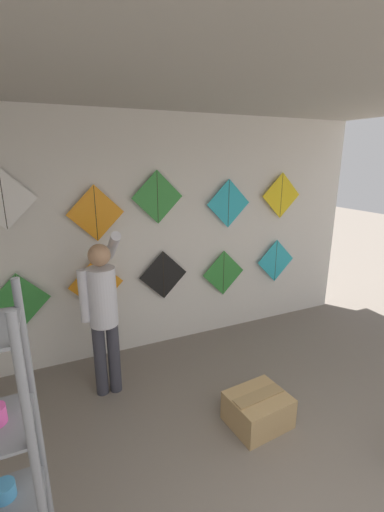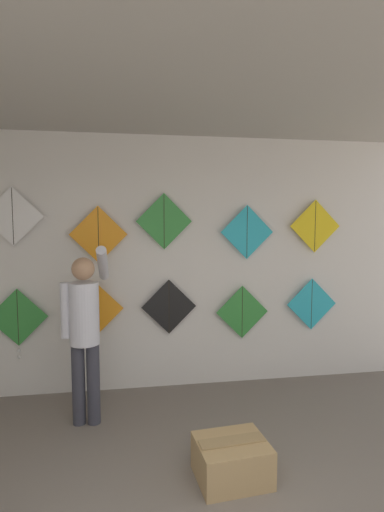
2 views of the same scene
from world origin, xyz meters
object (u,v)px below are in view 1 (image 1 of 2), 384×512
(kite_7, at_px, (157,197))
(shopkeeper, at_px, (103,307))
(kite_1, at_px, (97,287))
(kite_3, at_px, (224,273))
(kite_5, at_px, (3,199))
(kite_9, at_px, (281,196))
(kite_0, at_px, (20,303))
(kite_4, at_px, (276,261))
(cardboard_box, at_px, (258,409))
(kite_2, at_px, (163,275))
(kite_8, at_px, (229,204))
(kite_6, at_px, (96,213))

(kite_7, bearing_deg, shopkeeper, -141.10)
(kite_1, bearing_deg, kite_3, 0.03)
(kite_5, bearing_deg, kite_9, 0.00)
(kite_0, bearing_deg, kite_5, 176.45)
(kite_4, bearing_deg, cardboard_box, -130.43)
(kite_2, xyz_separation_m, kite_5, (-1.59, 0.00, 1.00))
(shopkeeper, distance_m, kite_1, 0.64)
(shopkeeper, height_order, kite_9, kite_9)
(kite_3, height_order, kite_9, kite_9)
(kite_3, height_order, kite_7, kite_7)
(kite_1, height_order, kite_7, kite_7)
(kite_0, height_order, kite_8, kite_8)
(kite_9, bearing_deg, kite_6, 180.00)
(kite_3, relative_size, kite_9, 1.00)
(kite_2, bearing_deg, kite_9, 0.00)
(kite_2, height_order, kite_4, kite_2)
(kite_0, height_order, kite_7, kite_7)
(cardboard_box, distance_m, kite_6, 2.51)
(kite_4, distance_m, kite_7, 1.99)
(kite_1, relative_size, kite_8, 1.34)
(kite_3, height_order, kite_4, kite_4)
(shopkeeper, height_order, cardboard_box, shopkeeper)
(cardboard_box, bearing_deg, kite_9, 49.25)
(kite_1, height_order, kite_2, kite_1)
(cardboard_box, xyz_separation_m, kite_8, (0.60, 1.65, 1.61))
(kite_6, xyz_separation_m, kite_9, (2.45, 0.00, 0.08))
(kite_2, height_order, kite_3, kite_2)
(kite_3, bearing_deg, cardboard_box, -108.73)
(kite_0, bearing_deg, kite_1, -0.02)
(kite_6, xyz_separation_m, kite_8, (1.63, 0.00, 0.02))
(kite_3, bearing_deg, kite_9, 0.00)
(kite_5, bearing_deg, kite_1, -0.06)
(kite_5, relative_size, kite_7, 1.00)
(kite_2, relative_size, kite_8, 1.00)
(kite_1, height_order, kite_6, kite_6)
(cardboard_box, height_order, kite_0, kite_0)
(kite_0, height_order, kite_6, kite_6)
(kite_0, height_order, kite_3, kite_0)
(cardboard_box, xyz_separation_m, kite_9, (1.42, 1.65, 1.67))
(kite_1, relative_size, kite_3, 1.34)
(kite_0, bearing_deg, kite_8, 0.01)
(cardboard_box, relative_size, kite_7, 0.90)
(kite_0, xyz_separation_m, kite_4, (3.27, 0.00, 0.05))
(kite_8, bearing_deg, kite_0, -179.99)
(cardboard_box, relative_size, kite_2, 0.90)
(kite_1, distance_m, kite_6, 0.84)
(kite_5, height_order, kite_9, kite_5)
(kite_4, distance_m, kite_9, 0.91)
(kite_3, xyz_separation_m, kite_9, (0.86, 0.00, 0.98))
(shopkeeper, bearing_deg, kite_0, 143.39)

